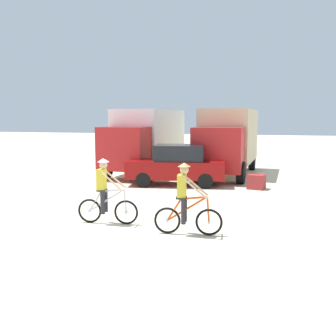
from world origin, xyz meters
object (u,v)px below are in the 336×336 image
object	(u,v)px
box_truck_avon_van	(146,138)
supply_crate	(256,182)
cyclist_orange_shirt	(105,194)
cyclist_cowboy_hat	(186,201)
sedan_parked	(177,165)
box_truck_tan_camper	(228,138)

from	to	relation	value
box_truck_avon_van	supply_crate	bearing A→B (deg)	-28.93
cyclist_orange_shirt	supply_crate	size ratio (longest dim) A/B	2.77
box_truck_avon_van	cyclist_orange_shirt	world-z (taller)	box_truck_avon_van
cyclist_orange_shirt	cyclist_cowboy_hat	distance (m)	2.41
sedan_parked	supply_crate	distance (m)	3.46
sedan_parked	supply_crate	world-z (taller)	sedan_parked
box_truck_tan_camper	cyclist_cowboy_hat	bearing A→B (deg)	-87.30
cyclist_orange_shirt	supply_crate	distance (m)	7.65
cyclist_orange_shirt	supply_crate	bearing A→B (deg)	61.83
box_truck_avon_van	cyclist_cowboy_hat	world-z (taller)	box_truck_avon_van
cyclist_cowboy_hat	box_truck_avon_van	bearing A→B (deg)	114.67
cyclist_orange_shirt	cyclist_cowboy_hat	bearing A→B (deg)	-9.03
box_truck_avon_van	cyclist_orange_shirt	distance (m)	10.39
cyclist_cowboy_hat	sedan_parked	bearing A→B (deg)	107.10
box_truck_tan_camper	cyclist_cowboy_hat	world-z (taller)	box_truck_tan_camper
sedan_parked	supply_crate	size ratio (longest dim) A/B	6.77
box_truck_tan_camper	supply_crate	bearing A→B (deg)	-65.60
box_truck_tan_camper	sedan_parked	world-z (taller)	box_truck_tan_camper
sedan_parked	cyclist_cowboy_hat	distance (m)	7.42
box_truck_tan_camper	supply_crate	distance (m)	4.50
sedan_parked	cyclist_orange_shirt	world-z (taller)	cyclist_orange_shirt
box_truck_tan_camper	supply_crate	world-z (taller)	box_truck_tan_camper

